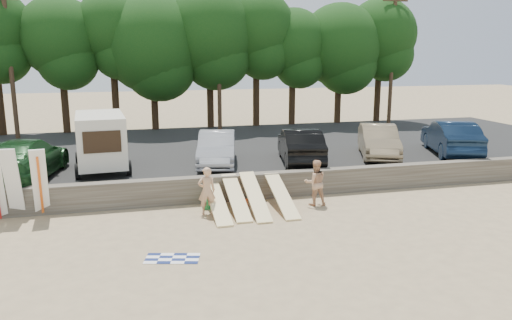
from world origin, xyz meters
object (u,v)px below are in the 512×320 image
(car_3, at_px, (300,146))
(cooler, at_px, (208,204))
(car_5, at_px, (451,137))
(car_4, at_px, (379,141))
(car_2, at_px, (217,149))
(box_trailer, at_px, (101,139))
(beachgoer_a, at_px, (207,191))
(car_1, at_px, (25,159))
(beachgoer_b, at_px, (315,183))

(car_3, distance_m, cooler, 6.13)
(car_5, height_order, cooler, car_5)
(car_4, relative_size, cooler, 12.20)
(car_2, xyz_separation_m, car_5, (11.60, -0.44, 0.09))
(box_trailer, height_order, car_4, box_trailer)
(car_2, xyz_separation_m, beachgoer_a, (-1.18, -4.66, -0.59))
(beachgoer_a, bearing_deg, car_3, -141.16)
(box_trailer, relative_size, beachgoer_a, 2.30)
(beachgoer_a, distance_m, cooler, 0.94)
(car_1, distance_m, car_2, 7.81)
(car_4, distance_m, beachgoer_b, 6.64)
(car_3, relative_size, beachgoer_b, 2.76)
(box_trailer, relative_size, car_2, 0.87)
(box_trailer, relative_size, car_5, 0.78)
(car_4, bearing_deg, car_2, -160.15)
(beachgoer_a, bearing_deg, car_5, -163.19)
(car_3, bearing_deg, beachgoer_a, 51.70)
(car_2, distance_m, beachgoer_b, 5.46)
(cooler, bearing_deg, car_1, 157.11)
(car_1, distance_m, beachgoer_b, 11.50)
(box_trailer, xyz_separation_m, cooler, (3.87, -4.19, -1.89))
(beachgoer_b, bearing_deg, box_trailer, -26.53)
(car_1, distance_m, beachgoer_a, 7.86)
(box_trailer, height_order, car_3, box_trailer)
(car_3, bearing_deg, car_1, 11.40)
(car_2, bearing_deg, box_trailer, -169.81)
(car_5, distance_m, beachgoer_a, 13.48)
(car_1, relative_size, car_5, 1.09)
(car_5, bearing_deg, beachgoer_a, 37.42)
(car_2, height_order, cooler, car_2)
(car_2, distance_m, car_4, 7.83)
(car_4, relative_size, car_5, 0.92)
(car_2, distance_m, beachgoer_a, 4.84)
(car_2, height_order, beachgoer_a, car_2)
(box_trailer, height_order, beachgoer_a, box_trailer)
(car_2, xyz_separation_m, car_4, (7.83, -0.16, 0.02))
(car_1, bearing_deg, box_trailer, -159.39)
(beachgoer_b, bearing_deg, car_4, -133.37)
(beachgoer_a, relative_size, cooler, 4.51)
(box_trailer, height_order, car_2, box_trailer)
(car_3, xyz_separation_m, cooler, (-4.80, -3.57, -1.33))
(car_1, bearing_deg, car_5, -171.31)
(car_5, xyz_separation_m, beachgoer_a, (-12.79, -4.22, -0.67))
(car_5, height_order, beachgoer_b, car_5)
(car_5, bearing_deg, beachgoer_b, 44.65)
(box_trailer, bearing_deg, cooler, -51.77)
(car_1, relative_size, car_2, 1.22)
(box_trailer, xyz_separation_m, beachgoer_b, (7.83, -4.73, -1.18))
(box_trailer, xyz_separation_m, car_3, (8.67, -0.62, -0.56))
(car_1, bearing_deg, car_4, -170.25)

